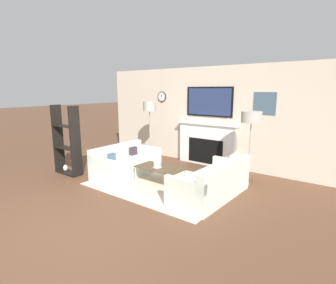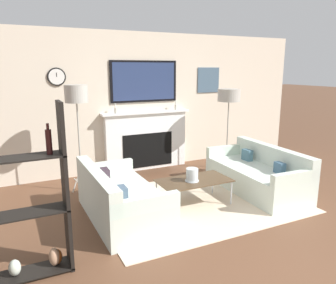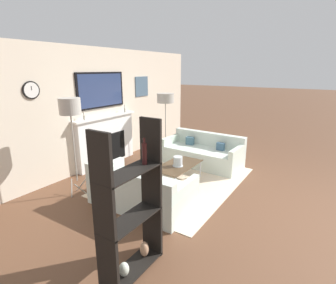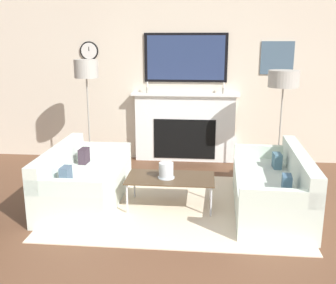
{
  "view_description": "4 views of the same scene",
  "coord_description": "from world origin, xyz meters",
  "px_view_note": "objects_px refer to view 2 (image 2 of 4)",
  "views": [
    {
      "loc": [
        3.42,
        -2.13,
        2.08
      ],
      "look_at": [
        -0.23,
        2.75,
        0.86
      ],
      "focal_mm": 28.0,
      "sensor_mm": 36.0,
      "label": 1
    },
    {
      "loc": [
        -2.43,
        -1.75,
        2.01
      ],
      "look_at": [
        -0.13,
        2.97,
        0.83
      ],
      "focal_mm": 35.0,
      "sensor_mm": 36.0,
      "label": 2
    },
    {
      "loc": [
        -4.27,
        -0.24,
        2.23
      ],
      "look_at": [
        0.31,
        2.71,
        0.7
      ],
      "focal_mm": 28.0,
      "sensor_mm": 36.0,
      "label": 3
    },
    {
      "loc": [
        0.34,
        -2.35,
        2.02
      ],
      "look_at": [
        -0.15,
        2.77,
        0.7
      ],
      "focal_mm": 42.0,
      "sensor_mm": 36.0,
      "label": 4
    }
  ],
  "objects_px": {
    "coffee_table": "(194,182)",
    "floor_lamp_right": "(229,96)",
    "couch_right": "(258,175)",
    "shelf_unit": "(27,206)",
    "hurricane_candle": "(192,176)",
    "floor_lamp_left": "(76,96)",
    "couch_left": "(120,200)"
  },
  "relations": [
    {
      "from": "couch_left",
      "to": "floor_lamp_left",
      "type": "xyz_separation_m",
      "value": [
        -0.27,
        1.24,
        1.33
      ]
    },
    {
      "from": "coffee_table",
      "to": "floor_lamp_right",
      "type": "relative_size",
      "value": 0.67
    },
    {
      "from": "hurricane_candle",
      "to": "floor_lamp_right",
      "type": "height_order",
      "value": "floor_lamp_right"
    },
    {
      "from": "coffee_table",
      "to": "shelf_unit",
      "type": "distance_m",
      "value": 2.46
    },
    {
      "from": "couch_left",
      "to": "shelf_unit",
      "type": "relative_size",
      "value": 0.99
    },
    {
      "from": "couch_left",
      "to": "coffee_table",
      "type": "distance_m",
      "value": 1.14
    },
    {
      "from": "couch_right",
      "to": "coffee_table",
      "type": "bearing_deg",
      "value": -177.49
    },
    {
      "from": "coffee_table",
      "to": "shelf_unit",
      "type": "bearing_deg",
      "value": -161.25
    },
    {
      "from": "coffee_table",
      "to": "hurricane_candle",
      "type": "distance_m",
      "value": 0.12
    },
    {
      "from": "shelf_unit",
      "to": "hurricane_candle",
      "type": "bearing_deg",
      "value": 18.52
    },
    {
      "from": "coffee_table",
      "to": "floor_lamp_left",
      "type": "relative_size",
      "value": 0.61
    },
    {
      "from": "coffee_table",
      "to": "floor_lamp_left",
      "type": "height_order",
      "value": "floor_lamp_left"
    },
    {
      "from": "coffee_table",
      "to": "floor_lamp_left",
      "type": "xyz_separation_m",
      "value": [
        -1.4,
        1.3,
        1.22
      ]
    },
    {
      "from": "shelf_unit",
      "to": "couch_right",
      "type": "bearing_deg",
      "value": 13.21
    },
    {
      "from": "hurricane_candle",
      "to": "floor_lamp_right",
      "type": "xyz_separation_m",
      "value": [
        1.58,
        1.33,
        1.0
      ]
    },
    {
      "from": "floor_lamp_right",
      "to": "shelf_unit",
      "type": "distance_m",
      "value": 4.43
    },
    {
      "from": "shelf_unit",
      "to": "couch_left",
      "type": "bearing_deg",
      "value": 35.59
    },
    {
      "from": "hurricane_candle",
      "to": "coffee_table",
      "type": "bearing_deg",
      "value": 28.41
    },
    {
      "from": "coffee_table",
      "to": "floor_lamp_right",
      "type": "xyz_separation_m",
      "value": [
        1.53,
        1.3,
        1.11
      ]
    },
    {
      "from": "couch_left",
      "to": "floor_lamp_right",
      "type": "xyz_separation_m",
      "value": [
        2.66,
        1.24,
        1.22
      ]
    },
    {
      "from": "couch_right",
      "to": "coffee_table",
      "type": "distance_m",
      "value": 1.27
    },
    {
      "from": "couch_left",
      "to": "shelf_unit",
      "type": "height_order",
      "value": "shelf_unit"
    },
    {
      "from": "coffee_table",
      "to": "hurricane_candle",
      "type": "height_order",
      "value": "hurricane_candle"
    },
    {
      "from": "couch_left",
      "to": "hurricane_candle",
      "type": "bearing_deg",
      "value": -4.45
    },
    {
      "from": "hurricane_candle",
      "to": "shelf_unit",
      "type": "xyz_separation_m",
      "value": [
        -2.25,
        -0.75,
        0.26
      ]
    },
    {
      "from": "coffee_table",
      "to": "couch_left",
      "type": "bearing_deg",
      "value": 177.13
    },
    {
      "from": "coffee_table",
      "to": "floor_lamp_left",
      "type": "bearing_deg",
      "value": 137.11
    },
    {
      "from": "floor_lamp_left",
      "to": "couch_left",
      "type": "bearing_deg",
      "value": -77.77
    },
    {
      "from": "couch_left",
      "to": "floor_lamp_right",
      "type": "distance_m",
      "value": 3.18
    },
    {
      "from": "hurricane_candle",
      "to": "floor_lamp_left",
      "type": "bearing_deg",
      "value": 135.46
    },
    {
      "from": "couch_right",
      "to": "coffee_table",
      "type": "height_order",
      "value": "couch_right"
    },
    {
      "from": "couch_right",
      "to": "shelf_unit",
      "type": "relative_size",
      "value": 1.09
    }
  ]
}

